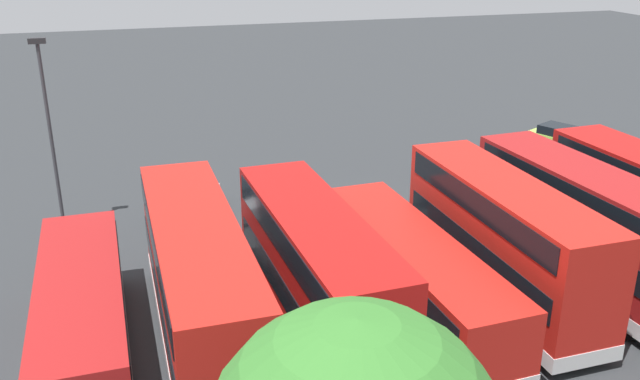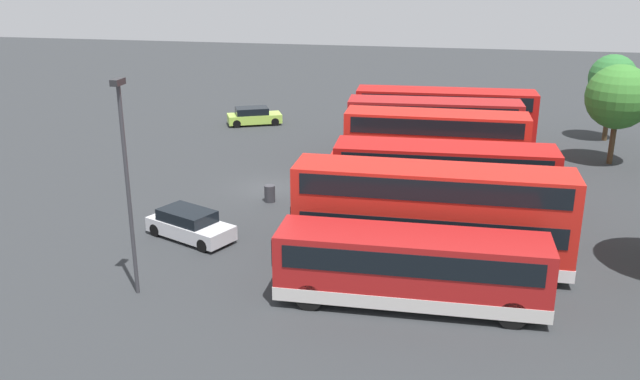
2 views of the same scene
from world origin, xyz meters
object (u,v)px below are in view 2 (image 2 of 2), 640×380
(bus_double_decker_second, at_px, (444,121))
(car_small_green, at_px, (254,116))
(bus_double_decker_sixth, at_px, (443,188))
(bus_single_deck_near_end, at_px, (452,121))
(bus_single_deck_fifth, at_px, (435,180))
(waste_bin_yellow, at_px, (270,194))
(bus_double_decker_fourth, at_px, (435,148))
(bus_double_decker_seventh, at_px, (431,215))
(bus_single_deck_far_end, at_px, (411,267))
(lamp_post_tall, at_px, (127,174))
(bus_double_decker_third, at_px, (433,133))
(car_hatchback_silver, at_px, (190,225))

(bus_double_decker_second, relative_size, car_small_green, 2.58)
(bus_double_decker_sixth, bearing_deg, car_small_green, -142.71)
(bus_single_deck_near_end, bearing_deg, bus_single_deck_fifth, -2.49)
(bus_double_decker_sixth, bearing_deg, waste_bin_yellow, -107.68)
(car_small_green, bearing_deg, bus_double_decker_fourth, 48.27)
(bus_double_decker_sixth, bearing_deg, bus_double_decker_seventh, -5.78)
(bus_single_deck_far_end, distance_m, lamp_post_tall, 11.52)
(car_small_green, height_order, lamp_post_tall, lamp_post_tall)
(car_small_green, relative_size, lamp_post_tall, 0.54)
(bus_single_deck_fifth, relative_size, bus_single_deck_far_end, 1.08)
(bus_single_deck_fifth, height_order, car_small_green, bus_single_deck_fifth)
(bus_single_deck_fifth, bearing_deg, bus_double_decker_sixth, 7.77)
(bus_double_decker_third, xyz_separation_m, car_hatchback_silver, (13.73, -10.93, -1.75))
(bus_single_deck_far_end, height_order, lamp_post_tall, lamp_post_tall)
(bus_double_decker_second, relative_size, bus_double_decker_sixth, 1.15)
(bus_double_decker_fourth, height_order, bus_single_deck_fifth, bus_double_decker_fourth)
(bus_double_decker_third, relative_size, bus_double_decker_fourth, 1.03)
(bus_single_deck_fifth, height_order, waste_bin_yellow, bus_single_deck_fifth)
(bus_single_deck_near_end, height_order, car_small_green, bus_single_deck_near_end)
(bus_double_decker_second, height_order, bus_single_deck_far_end, bus_double_decker_second)
(lamp_post_tall, bearing_deg, waste_bin_yellow, 168.73)
(bus_single_deck_near_end, relative_size, car_small_green, 2.36)
(bus_double_decker_sixth, xyz_separation_m, car_hatchback_silver, (2.83, -11.90, -1.75))
(bus_double_decker_third, xyz_separation_m, waste_bin_yellow, (7.86, -8.56, -1.97))
(bus_double_decker_second, distance_m, bus_single_deck_fifth, 10.83)
(bus_double_decker_sixth, height_order, lamp_post_tall, lamp_post_tall)
(bus_double_decker_seventh, height_order, car_small_green, bus_double_decker_seventh)
(car_hatchback_silver, distance_m, lamp_post_tall, 7.25)
(bus_double_decker_third, bearing_deg, bus_single_deck_near_end, 171.44)
(bus_double_decker_second, xyz_separation_m, bus_double_decker_fourth, (7.26, -0.32, -0.00))
(bus_double_decker_fourth, bearing_deg, bus_single_deck_fifth, 3.08)
(bus_single_deck_near_end, xyz_separation_m, bus_double_decker_second, (3.54, -0.49, 0.83))
(bus_single_deck_near_end, height_order, bus_single_deck_far_end, same)
(bus_single_deck_fifth, xyz_separation_m, car_small_green, (-17.04, -15.33, -0.92))
(car_hatchback_silver, xyz_separation_m, waste_bin_yellow, (-5.86, 2.37, -0.23))
(bus_double_decker_third, relative_size, car_hatchback_silver, 2.27)
(bus_single_deck_near_end, xyz_separation_m, bus_single_deck_fifth, (14.34, -0.62, 0.00))
(bus_double_decker_third, distance_m, bus_single_deck_fifth, 7.20)
(bus_double_decker_seventh, bearing_deg, bus_single_deck_fifth, -178.98)
(bus_double_decker_fourth, relative_size, bus_single_deck_fifth, 0.92)
(bus_double_decker_second, bearing_deg, waste_bin_yellow, -38.44)
(bus_single_deck_near_end, xyz_separation_m, car_small_green, (-2.71, -15.95, -0.92))
(bus_double_decker_third, bearing_deg, car_hatchback_silver, -38.53)
(car_small_green, bearing_deg, bus_single_deck_near_end, 80.37)
(car_hatchback_silver, relative_size, lamp_post_tall, 0.55)
(bus_single_deck_far_end, distance_m, car_small_green, 31.91)
(bus_double_decker_sixth, bearing_deg, bus_single_deck_near_end, 179.65)
(bus_double_decker_third, distance_m, bus_single_deck_far_end, 18.31)
(bus_double_decker_sixth, xyz_separation_m, lamp_post_tall, (8.63, -11.85, 2.61))
(bus_single_deck_fifth, xyz_separation_m, bus_double_decker_sixth, (3.76, 0.51, 0.82))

